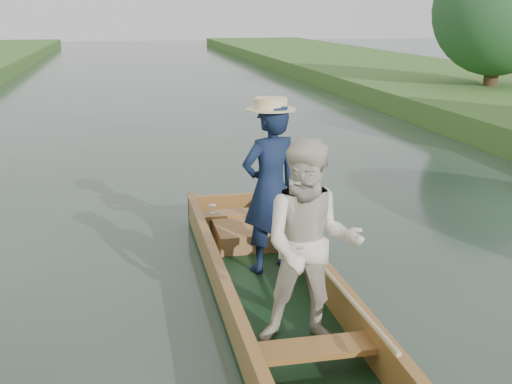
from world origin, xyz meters
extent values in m
plane|color=#283D30|center=(0.00, 0.00, 0.00)|extent=(120.00, 120.00, 0.00)
cylinder|color=#47331E|center=(9.80, 12.16, 1.21)|extent=(0.44, 0.44, 2.42)
sphere|color=#1D481F|center=(9.80, 12.16, 2.82)|extent=(3.84, 3.84, 3.84)
sphere|color=#1D481F|center=(10.40, 12.46, 2.42)|extent=(2.20, 2.20, 2.20)
cube|color=black|center=(0.00, 0.00, 0.04)|extent=(1.10, 5.00, 0.08)
cube|color=olive|center=(-0.51, 0.00, 0.24)|extent=(0.08, 5.00, 0.32)
cube|color=olive|center=(0.51, 0.00, 0.24)|extent=(0.08, 5.00, 0.32)
cube|color=olive|center=(0.00, 2.46, 0.24)|extent=(1.10, 0.08, 0.32)
cube|color=olive|center=(-0.51, 0.00, 0.42)|extent=(0.10, 5.00, 0.04)
cube|color=olive|center=(0.51, 0.00, 0.42)|extent=(0.10, 5.00, 0.04)
cube|color=olive|center=(0.00, 1.90, 0.30)|extent=(0.94, 0.30, 0.05)
cube|color=olive|center=(0.00, -1.60, 0.30)|extent=(0.94, 0.30, 0.05)
imported|color=#111C37|center=(0.14, 0.52, 1.00)|extent=(0.78, 0.64, 1.84)
cylinder|color=beige|center=(0.14, 0.52, 1.88)|extent=(0.52, 0.52, 0.12)
imported|color=beige|center=(0.10, -1.12, 0.96)|extent=(0.99, 0.86, 1.77)
cube|color=#B05C38|center=(0.09, 1.44, 0.19)|extent=(0.85, 0.90, 0.22)
sphere|color=#A18155|center=(0.37, 1.34, 0.41)|extent=(0.20, 0.20, 0.20)
sphere|color=#A18155|center=(0.37, 1.33, 0.56)|extent=(0.15, 0.15, 0.15)
sphere|color=#A18155|center=(0.32, 1.33, 0.62)|extent=(0.06, 0.06, 0.06)
sphere|color=#A18155|center=(0.43, 1.33, 0.62)|extent=(0.06, 0.06, 0.06)
sphere|color=#A18155|center=(0.37, 1.27, 0.54)|extent=(0.06, 0.06, 0.06)
sphere|color=#A18155|center=(0.28, 1.32, 0.44)|extent=(0.07, 0.07, 0.07)
sphere|color=#A18155|center=(0.46, 1.32, 0.44)|extent=(0.07, 0.07, 0.07)
sphere|color=#A18155|center=(0.32, 1.31, 0.32)|extent=(0.08, 0.08, 0.08)
sphere|color=#A18155|center=(0.42, 1.31, 0.32)|extent=(0.08, 0.08, 0.08)
cylinder|color=silver|center=(-0.30, 1.90, 0.33)|extent=(0.07, 0.07, 0.01)
cylinder|color=silver|center=(-0.30, 1.90, 0.37)|extent=(0.01, 0.01, 0.08)
ellipsoid|color=silver|center=(-0.30, 1.90, 0.43)|extent=(0.09, 0.09, 0.05)
cylinder|color=tan|center=(0.43, -0.28, 0.46)|extent=(0.04, 3.80, 0.18)
camera|label=1|loc=(-1.35, -5.85, 2.81)|focal=45.00mm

